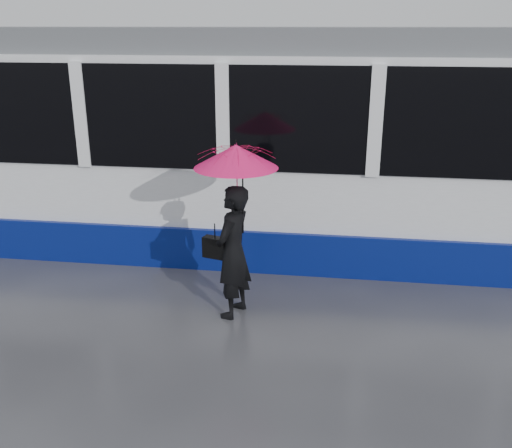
# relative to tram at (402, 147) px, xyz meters

# --- Properties ---
(ground) EXTENTS (90.00, 90.00, 0.00)m
(ground) POSITION_rel_tram_xyz_m (-1.97, -2.50, -1.64)
(ground) COLOR #2F2F35
(ground) RESTS_ON ground
(rails) EXTENTS (34.00, 1.51, 0.02)m
(rails) POSITION_rel_tram_xyz_m (-1.97, -0.00, -1.63)
(rails) COLOR #3F3D38
(rails) RESTS_ON ground
(tram) EXTENTS (26.00, 2.56, 3.35)m
(tram) POSITION_rel_tram_xyz_m (0.00, 0.00, 0.00)
(tram) COLOR white
(tram) RESTS_ON ground
(woman) EXTENTS (0.55, 0.69, 1.64)m
(woman) POSITION_rel_tram_xyz_m (-2.15, -2.51, -0.82)
(woman) COLOR black
(woman) RESTS_ON ground
(umbrella) EXTENTS (1.20, 1.20, 1.11)m
(umbrella) POSITION_rel_tram_xyz_m (-2.10, -2.51, 0.16)
(umbrella) COLOR #EF1478
(umbrella) RESTS_ON ground
(handbag) EXTENTS (0.32, 0.21, 0.43)m
(handbag) POSITION_rel_tram_xyz_m (-2.37, -2.49, -0.78)
(handbag) COLOR black
(handbag) RESTS_ON ground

